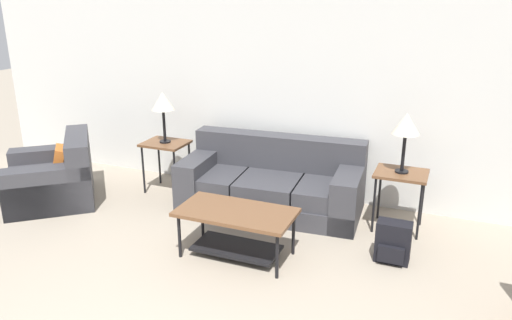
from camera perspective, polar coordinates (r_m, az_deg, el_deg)
The scene contains 9 objects.
wall_back at distance 6.05m, azimuth 4.49°, elevation 7.79°, with size 9.01×0.06×2.60m.
couch at distance 5.85m, azimuth 1.85°, elevation -2.83°, with size 2.13×1.07×0.82m.
armchair at distance 6.55m, azimuth -22.04°, elevation -1.92°, with size 1.43×1.44×0.80m.
coffee_table at distance 4.79m, azimuth -2.23°, elevation -7.17°, with size 1.11×0.59×0.48m.
side_table_left at distance 6.37m, azimuth -10.30°, elevation 1.36°, with size 0.54×0.45×0.65m.
side_table_right at distance 5.46m, azimuth 16.22°, elevation -2.10°, with size 0.54×0.45×0.65m.
table_lamp_left at distance 6.22m, azimuth -10.61°, elevation 6.49°, with size 0.28×0.28×0.64m.
table_lamp_right at distance 5.28m, azimuth 16.79°, elevation 3.83°, with size 0.28×0.28×0.64m.
backpack at distance 4.94m, azimuth 15.39°, elevation -9.09°, with size 0.32×0.26×0.40m.
Camera 1 is at (1.80, -1.88, 2.45)m, focal length 35.00 mm.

